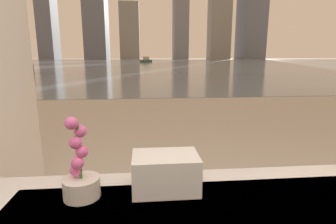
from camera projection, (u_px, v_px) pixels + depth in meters
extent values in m
cylinder|color=silver|center=(82.00, 187.00, 1.09)|extent=(0.15, 0.15, 0.08)
cylinder|color=#38662D|center=(79.00, 151.00, 1.05)|extent=(0.01, 0.01, 0.24)
sphere|color=pink|center=(71.00, 123.00, 1.01)|extent=(0.05, 0.05, 0.05)
sphere|color=pink|center=(80.00, 131.00, 1.05)|extent=(0.05, 0.05, 0.05)
sphere|color=pink|center=(76.00, 143.00, 1.04)|extent=(0.05, 0.05, 0.05)
sphere|color=pink|center=(82.00, 152.00, 1.06)|extent=(0.05, 0.05, 0.05)
sphere|color=pink|center=(78.00, 163.00, 1.05)|extent=(0.05, 0.05, 0.05)
sphere|color=pink|center=(76.00, 170.00, 1.08)|extent=(0.05, 0.05, 0.05)
cube|color=white|center=(166.00, 185.00, 1.15)|extent=(0.29, 0.19, 0.04)
cube|color=white|center=(165.00, 176.00, 1.15)|extent=(0.29, 0.19, 0.04)
cube|color=white|center=(165.00, 168.00, 1.14)|extent=(0.29, 0.19, 0.04)
cube|color=white|center=(165.00, 159.00, 1.13)|extent=(0.29, 0.19, 0.04)
cube|color=slate|center=(144.00, 62.00, 60.77)|extent=(180.00, 110.00, 0.01)
cube|color=#2D2D33|center=(22.00, 69.00, 17.73)|extent=(2.65, 3.75, 0.63)
cube|color=silver|center=(21.00, 59.00, 17.59)|extent=(1.38, 1.59, 0.71)
cube|color=#335647|center=(146.00, 61.00, 51.52)|extent=(2.47, 3.15, 0.53)
cube|color=#B2A893|center=(146.00, 58.00, 51.40)|extent=(1.24, 1.37, 0.61)
cube|color=gray|center=(130.00, 31.00, 112.36)|extent=(8.25, 7.01, 23.47)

